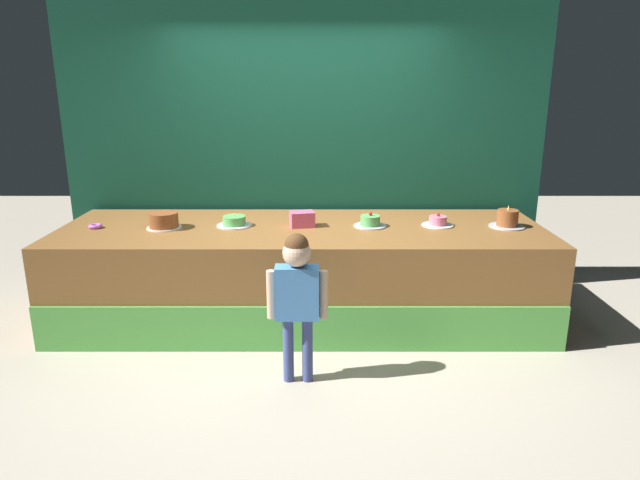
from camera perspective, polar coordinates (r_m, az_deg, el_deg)
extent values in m
plane|color=#BCB29E|center=(4.35, -2.01, -11.25)|extent=(12.00, 12.00, 0.00)
cube|color=brown|center=(4.79, -1.79, -3.33)|extent=(4.04, 1.31, 0.81)
cube|color=#59B24C|center=(4.26, -2.04, -9.12)|extent=(4.04, 0.02, 0.36)
cube|color=#144C38|center=(5.31, -1.64, 10.02)|extent=(4.49, 0.08, 2.88)
cylinder|color=#3F4C8C|center=(3.86, -3.25, -11.12)|extent=(0.07, 0.07, 0.46)
cylinder|color=#3F4C8C|center=(3.85, -1.28, -11.13)|extent=(0.07, 0.07, 0.46)
cube|color=#4C8CD8|center=(3.68, -2.33, -5.40)|extent=(0.29, 0.13, 0.36)
cylinder|color=beige|center=(3.70, -5.03, -5.57)|extent=(0.06, 0.06, 0.33)
cylinder|color=beige|center=(3.69, 0.38, -5.59)|extent=(0.06, 0.06, 0.33)
sphere|color=beige|center=(3.59, -2.38, -1.33)|extent=(0.19, 0.19, 0.19)
sphere|color=brown|center=(3.58, -2.39, -0.55)|extent=(0.16, 0.16, 0.16)
cube|color=#E55884|center=(4.67, -1.84, 2.16)|extent=(0.22, 0.19, 0.13)
torus|color=#CC66D8|center=(4.99, -22.00, 1.32)|extent=(0.11, 0.11, 0.03)
cylinder|color=white|center=(4.80, -15.65, 1.24)|extent=(0.28, 0.28, 0.01)
cylinder|color=brown|center=(4.79, -15.71, 2.01)|extent=(0.24, 0.24, 0.12)
cylinder|color=silver|center=(4.75, -8.74, 1.50)|extent=(0.30, 0.30, 0.01)
cylinder|color=#59B259|center=(4.74, -8.76, 2.00)|extent=(0.19, 0.19, 0.07)
cone|color=#F2E566|center=(4.73, -8.79, 2.62)|extent=(0.02, 0.02, 0.03)
cylinder|color=silver|center=(4.70, 5.16, 1.47)|extent=(0.28, 0.28, 0.01)
cylinder|color=#59B259|center=(4.69, 5.18, 2.01)|extent=(0.16, 0.16, 0.08)
sphere|color=red|center=(4.68, 5.19, 2.69)|extent=(0.03, 0.03, 0.03)
cylinder|color=white|center=(4.81, 11.96, 1.50)|extent=(0.27, 0.27, 0.01)
cylinder|color=pink|center=(4.80, 11.98, 1.98)|extent=(0.15, 0.15, 0.07)
sphere|color=red|center=(4.79, 12.02, 2.56)|extent=(0.03, 0.03, 0.03)
cylinder|color=silver|center=(4.92, 18.58, 1.34)|extent=(0.29, 0.29, 0.01)
cylinder|color=brown|center=(4.91, 18.66, 2.16)|extent=(0.17, 0.17, 0.14)
cone|color=#F2E566|center=(4.89, 18.75, 3.17)|extent=(0.02, 0.02, 0.04)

